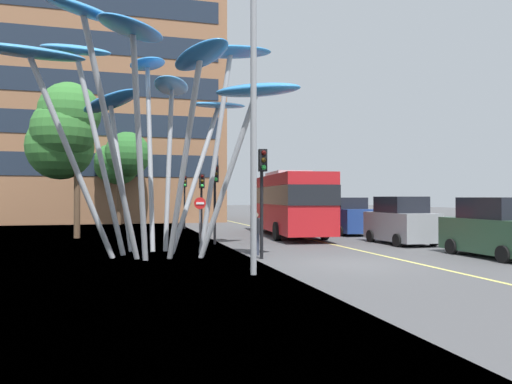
# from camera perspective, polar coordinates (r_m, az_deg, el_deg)

# --- Properties ---
(ground) EXTENTS (120.00, 240.00, 0.10)m
(ground) POSITION_cam_1_polar(r_m,az_deg,el_deg) (16.60, 8.90, -8.51)
(ground) COLOR #4C4C4F
(red_bus) EXTENTS (3.64, 11.20, 3.70)m
(red_bus) POSITION_cam_1_polar(r_m,az_deg,el_deg) (28.41, 3.70, -1.04)
(red_bus) COLOR red
(red_bus) RESTS_ON ground
(leaf_sculpture) EXTENTS (11.36, 10.38, 8.71)m
(leaf_sculpture) POSITION_cam_1_polar(r_m,az_deg,el_deg) (19.67, -12.47, 12.49)
(leaf_sculpture) COLOR #9EA0A5
(leaf_sculpture) RESTS_ON ground
(traffic_light_kerb_near) EXTENTS (0.28, 0.42, 3.96)m
(traffic_light_kerb_near) POSITION_cam_1_polar(r_m,az_deg,el_deg) (17.64, 0.75, 1.42)
(traffic_light_kerb_near) COLOR black
(traffic_light_kerb_near) RESTS_ON ground
(traffic_light_kerb_far) EXTENTS (0.28, 0.42, 3.74)m
(traffic_light_kerb_far) POSITION_cam_1_polar(r_m,az_deg,el_deg) (23.20, -4.78, 0.55)
(traffic_light_kerb_far) COLOR black
(traffic_light_kerb_far) RESTS_ON ground
(traffic_light_island_mid) EXTENTS (0.28, 0.42, 3.52)m
(traffic_light_island_mid) POSITION_cam_1_polar(r_m,az_deg,el_deg) (27.16, -6.35, 0.07)
(traffic_light_island_mid) COLOR black
(traffic_light_island_mid) RESTS_ON ground
(traffic_light_opposite) EXTENTS (0.28, 0.42, 3.74)m
(traffic_light_opposite) POSITION_cam_1_polar(r_m,az_deg,el_deg) (34.79, -8.31, 0.18)
(traffic_light_opposite) COLOR black
(traffic_light_opposite) RESTS_ON ground
(car_parked_near) EXTENTS (1.97, 4.36, 2.23)m
(car_parked_near) POSITION_cam_1_polar(r_m,az_deg,el_deg) (20.19, 26.16, -3.95)
(car_parked_near) COLOR #2D5138
(car_parked_near) RESTS_ON ground
(car_parked_mid) EXTENTS (2.07, 3.97, 2.26)m
(car_parked_mid) POSITION_cam_1_polar(r_m,az_deg,el_deg) (24.38, 16.53, -3.35)
(car_parked_mid) COLOR gray
(car_parked_mid) RESTS_ON ground
(car_parked_far) EXTENTS (2.09, 4.42, 2.21)m
(car_parked_far) POSITION_cam_1_polar(r_m,az_deg,el_deg) (29.99, 10.39, -2.86)
(car_parked_far) COLOR navy
(car_parked_far) RESTS_ON ground
(car_side_street) EXTENTS (2.02, 4.17, 2.21)m
(car_side_street) POSITION_cam_1_polar(r_m,az_deg,el_deg) (35.05, 6.26, -2.56)
(car_side_street) COLOR black
(car_side_street) RESTS_ON ground
(car_far_side) EXTENTS (1.93, 4.59, 2.16)m
(car_far_side) POSITION_cam_1_polar(r_m,az_deg,el_deg) (41.21, 3.08, -2.30)
(car_far_side) COLOR navy
(car_far_side) RESTS_ON ground
(street_lamp) EXTENTS (1.79, 0.44, 9.01)m
(street_lamp) POSITION_cam_1_polar(r_m,az_deg,el_deg) (14.60, 1.11, 12.83)
(street_lamp) COLOR gray
(street_lamp) RESTS_ON ground
(tree_pavement_near) EXTENTS (4.02, 4.12, 8.46)m
(tree_pavement_near) POSITION_cam_1_polar(r_m,az_deg,el_deg) (28.82, -21.51, 6.66)
(tree_pavement_near) COLOR brown
(tree_pavement_near) RESTS_ON ground
(tree_pavement_far) EXTENTS (4.42, 4.70, 7.42)m
(tree_pavement_far) POSITION_cam_1_polar(r_m,az_deg,el_deg) (40.70, -15.59, 3.57)
(tree_pavement_far) COLOR brown
(tree_pavement_far) RESTS_ON ground
(pedestrian) EXTENTS (0.34, 0.34, 1.65)m
(pedestrian) POSITION_cam_1_polar(r_m,az_deg,el_deg) (18.93, -0.04, -4.87)
(pedestrian) COLOR #2D3342
(pedestrian) RESTS_ON ground
(no_entry_sign) EXTENTS (0.60, 0.12, 2.23)m
(no_entry_sign) POSITION_cam_1_polar(r_m,az_deg,el_deg) (25.06, -6.55, -2.30)
(no_entry_sign) COLOR gray
(no_entry_sign) RESTS_ON ground
(backdrop_building) EXTENTS (26.20, 13.71, 27.06)m
(backdrop_building) POSITION_cam_1_polar(r_m,az_deg,el_deg) (50.54, -20.13, 12.35)
(backdrop_building) COLOR #8E6042
(backdrop_building) RESTS_ON ground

